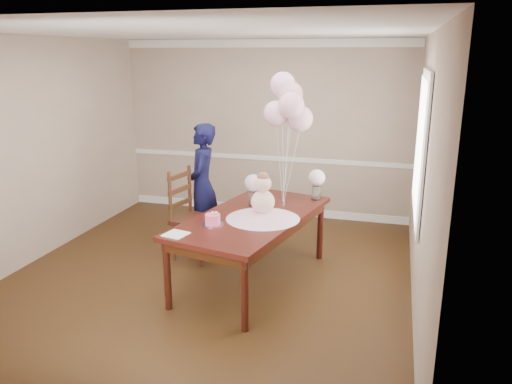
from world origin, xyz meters
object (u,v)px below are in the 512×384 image
at_px(birthday_cake, 213,219).
at_px(woman, 202,185).
at_px(dining_chair_seat, 196,220).
at_px(dining_table_top, 252,217).

bearing_deg(birthday_cake, woman, 115.76).
xyz_separation_m(dining_chair_seat, woman, (-0.11, 0.52, 0.32)).
distance_m(dining_table_top, woman, 1.36).
xyz_separation_m(birthday_cake, dining_chair_seat, (-0.56, 0.86, -0.35)).
relative_size(birthday_cake, dining_chair_seat, 0.32).
distance_m(birthday_cake, woman, 1.53).
relative_size(dining_table_top, birthday_cake, 13.33).
bearing_deg(birthday_cake, dining_chair_seat, 123.00).
relative_size(dining_table_top, woman, 1.29).
distance_m(dining_table_top, dining_chair_seat, 1.00).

